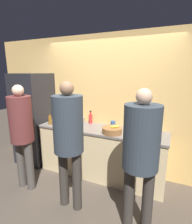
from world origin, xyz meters
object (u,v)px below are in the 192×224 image
(fruit_bowl, at_px, (112,130))
(utensil_crock, at_px, (81,119))
(bottle_clear, at_px, (137,125))
(cup_blue, at_px, (113,123))
(person_left, at_px, (22,129))
(bottle_amber, at_px, (50,120))
(person_right, at_px, (141,148))
(bottle_red, at_px, (91,118))
(refrigerator, at_px, (34,118))
(person_center, at_px, (68,134))

(fruit_bowl, relative_size, utensil_crock, 1.15)
(bottle_clear, height_order, cup_blue, bottle_clear)
(person_left, distance_m, bottle_amber, 0.69)
(person_right, xyz_separation_m, bottle_red, (-1.18, 1.12, -0.06))
(refrigerator, height_order, fruit_bowl, refrigerator)
(bottle_clear, xyz_separation_m, bottle_amber, (-1.59, -0.41, 0.01))
(person_left, distance_m, person_right, 1.88)
(utensil_crock, relative_size, bottle_red, 1.11)
(utensil_crock, bearing_deg, cup_blue, 2.02)
(cup_blue, bearing_deg, refrigerator, -170.63)
(person_left, bearing_deg, bottle_red, 57.24)
(person_center, height_order, utensil_crock, person_center)
(bottle_amber, bearing_deg, bottle_clear, 14.30)
(utensil_crock, bearing_deg, person_left, -114.02)
(refrigerator, relative_size, utensil_crock, 6.62)
(person_right, bearing_deg, refrigerator, 160.09)
(person_left, bearing_deg, bottle_clear, 34.34)
(refrigerator, xyz_separation_m, bottle_red, (1.22, 0.25, 0.08))
(person_left, distance_m, utensil_crock, 1.18)
(refrigerator, distance_m, cup_blue, 1.70)
(person_left, height_order, bottle_clear, person_left)
(person_center, bearing_deg, utensil_crock, 111.05)
(person_left, height_order, fruit_bowl, person_left)
(person_left, relative_size, bottle_amber, 7.56)
(fruit_bowl, xyz_separation_m, bottle_red, (-0.58, 0.37, 0.05))
(person_left, xyz_separation_m, bottle_red, (0.69, 1.07, -0.02))
(fruit_bowl, height_order, bottle_clear, bottle_clear)
(person_right, xyz_separation_m, bottle_clear, (-0.28, 1.14, -0.08))
(bottle_red, height_order, cup_blue, bottle_red)
(person_center, height_order, bottle_amber, person_center)
(person_center, distance_m, bottle_amber, 1.19)
(person_center, bearing_deg, person_left, 176.29)
(refrigerator, xyz_separation_m, fruit_bowl, (1.80, -0.12, 0.03))
(person_center, bearing_deg, refrigerator, 148.57)
(refrigerator, distance_m, bottle_red, 1.25)
(bottle_red, bearing_deg, person_right, -43.38)
(refrigerator, height_order, bottle_red, refrigerator)
(person_right, bearing_deg, bottle_amber, 158.69)
(refrigerator, xyz_separation_m, bottle_amber, (0.53, -0.14, 0.07))
(person_center, xyz_separation_m, fruit_bowl, (0.35, 0.77, -0.14))
(person_center, xyz_separation_m, bottle_clear, (0.68, 1.15, -0.11))
(person_left, distance_m, cup_blue, 1.59)
(person_right, xyz_separation_m, fruit_bowl, (-0.60, 0.75, -0.11))
(person_center, xyz_separation_m, cup_blue, (0.23, 1.16, -0.15))
(person_center, height_order, bottle_red, person_center)
(bottle_clear, height_order, bottle_amber, bottle_amber)
(refrigerator, relative_size, person_left, 1.09)
(fruit_bowl, bearing_deg, bottle_clear, 49.68)
(bottle_red, bearing_deg, person_center, -78.58)
(refrigerator, xyz_separation_m, cup_blue, (1.68, 0.28, 0.02))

